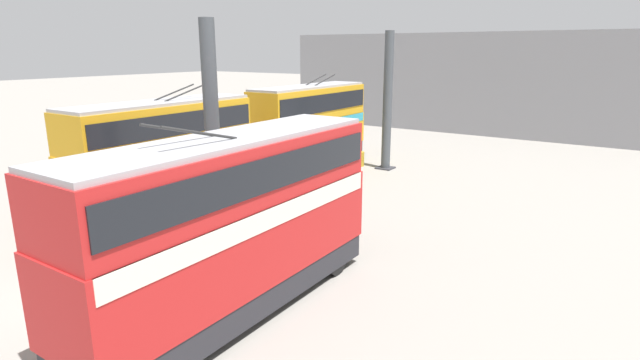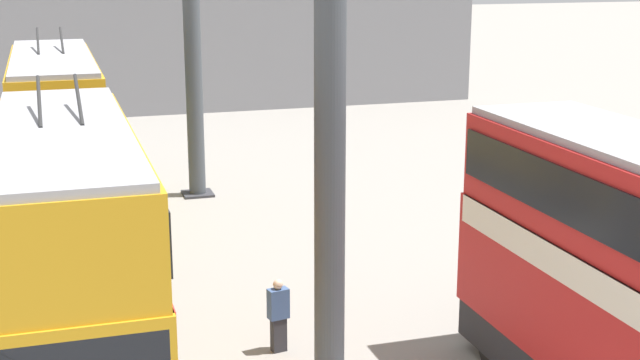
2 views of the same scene
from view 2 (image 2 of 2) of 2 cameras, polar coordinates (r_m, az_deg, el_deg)
name	(u,v)px [view 2 (image 2 of 2)]	position (r m, az deg, el deg)	size (l,w,h in m)	color
depot_back_wall	(141,28)	(45.65, -11.41, 9.50)	(0.50, 36.00, 8.77)	gray
support_column_near	(330,183)	(15.79, 0.63, -0.18)	(1.01, 1.01, 8.41)	#42474C
support_column_far	(194,76)	(29.92, -8.09, 6.62)	(1.01, 1.01, 8.41)	#42474C
bus_right_near	(71,247)	(16.65, -15.67, -4.15)	(9.09, 2.54, 5.73)	black
bus_right_far	(57,129)	(27.87, -16.50, 3.16)	(9.65, 2.54, 5.75)	black
person_by_right_row	(155,285)	(20.16, -10.51, -6.62)	(0.46, 0.33, 1.72)	#473D33
person_aisle_midway	(278,314)	(18.56, -2.68, -8.55)	(0.31, 0.46, 1.58)	#2D2D33
oil_drum	(147,188)	(30.11, -10.98, -0.48)	(0.64, 0.64, 0.93)	#B28E23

